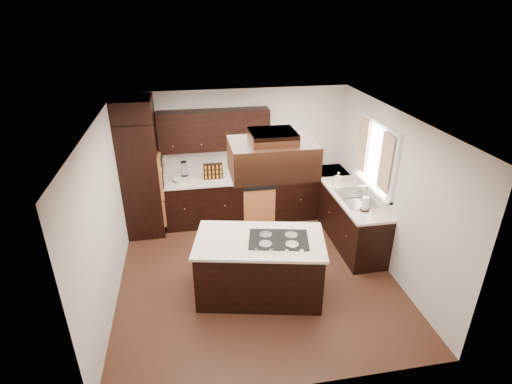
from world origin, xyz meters
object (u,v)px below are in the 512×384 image
at_px(oven_column, 142,178).
at_px(island, 260,268).
at_px(range_hood, 272,158).
at_px(spice_rack, 213,171).

relative_size(oven_column, island, 1.22).
height_order(oven_column, range_hood, range_hood).
relative_size(range_hood, spice_rack, 2.97).
relative_size(oven_column, spice_rack, 6.00).
bearing_deg(oven_column, range_hood, -50.26).
distance_m(oven_column, range_hood, 3.13).
height_order(range_hood, spice_rack, range_hood).
relative_size(oven_column, range_hood, 2.02).
relative_size(island, spice_rack, 4.91).
bearing_deg(spice_rack, oven_column, -176.45).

